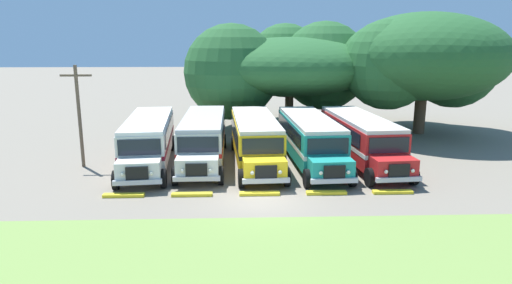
% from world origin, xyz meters
% --- Properties ---
extents(ground_plane, '(220.00, 220.00, 0.00)m').
position_xyz_m(ground_plane, '(0.00, 0.00, 0.00)').
color(ground_plane, slate).
extents(foreground_grass_strip, '(80.00, 8.14, 0.01)m').
position_xyz_m(foreground_grass_strip, '(0.00, -6.36, 0.00)').
color(foreground_grass_strip, olive).
rests_on(foreground_grass_strip, ground_plane).
extents(parked_bus_slot_0, '(3.53, 10.97, 2.82)m').
position_xyz_m(parked_bus_slot_0, '(-6.57, 6.70, 1.58)').
color(parked_bus_slot_0, silver).
rests_on(parked_bus_slot_0, ground_plane).
extents(parked_bus_slot_1, '(2.79, 10.85, 2.82)m').
position_xyz_m(parked_bus_slot_1, '(-3.24, 7.20, 1.58)').
color(parked_bus_slot_1, silver).
rests_on(parked_bus_slot_1, ground_plane).
extents(parked_bus_slot_2, '(3.21, 10.92, 2.82)m').
position_xyz_m(parked_bus_slot_2, '(0.00, 6.72, 1.58)').
color(parked_bus_slot_2, yellow).
rests_on(parked_bus_slot_2, ground_plane).
extents(parked_bus_slot_3, '(3.23, 10.92, 2.82)m').
position_xyz_m(parked_bus_slot_3, '(3.40, 6.58, 1.58)').
color(parked_bus_slot_3, teal).
rests_on(parked_bus_slot_3, ground_plane).
extents(parked_bus_slot_4, '(3.42, 10.95, 2.82)m').
position_xyz_m(parked_bus_slot_4, '(6.59, 6.69, 1.58)').
color(parked_bus_slot_4, red).
rests_on(parked_bus_slot_4, ground_plane).
extents(curb_wheelstop_0, '(2.00, 0.36, 0.15)m').
position_xyz_m(curb_wheelstop_0, '(-6.66, 0.59, 0.07)').
color(curb_wheelstop_0, yellow).
rests_on(curb_wheelstop_0, ground_plane).
extents(curb_wheelstop_1, '(2.00, 0.36, 0.15)m').
position_xyz_m(curb_wheelstop_1, '(-3.33, 0.59, 0.07)').
color(curb_wheelstop_1, yellow).
rests_on(curb_wheelstop_1, ground_plane).
extents(curb_wheelstop_2, '(2.00, 0.36, 0.15)m').
position_xyz_m(curb_wheelstop_2, '(0.00, 0.59, 0.07)').
color(curb_wheelstop_2, yellow).
rests_on(curb_wheelstop_2, ground_plane).
extents(curb_wheelstop_3, '(2.00, 0.36, 0.15)m').
position_xyz_m(curb_wheelstop_3, '(3.33, 0.59, 0.07)').
color(curb_wheelstop_3, yellow).
rests_on(curb_wheelstop_3, ground_plane).
extents(curb_wheelstop_4, '(2.00, 0.36, 0.15)m').
position_xyz_m(curb_wheelstop_4, '(6.66, 0.59, 0.07)').
color(curb_wheelstop_4, yellow).
rests_on(curb_wheelstop_4, ground_plane).
extents(broad_shade_tree, '(16.31, 14.11, 9.14)m').
position_xyz_m(broad_shade_tree, '(2.98, 18.64, 5.25)').
color(broad_shade_tree, brown).
rests_on(broad_shade_tree, ground_plane).
extents(secondary_tree, '(13.33, 13.97, 9.66)m').
position_xyz_m(secondary_tree, '(13.76, 15.80, 5.92)').
color(secondary_tree, brown).
rests_on(secondary_tree, ground_plane).
extents(utility_pole, '(1.80, 0.20, 6.08)m').
position_xyz_m(utility_pole, '(-10.43, 6.10, 3.28)').
color(utility_pole, brown).
rests_on(utility_pole, ground_plane).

